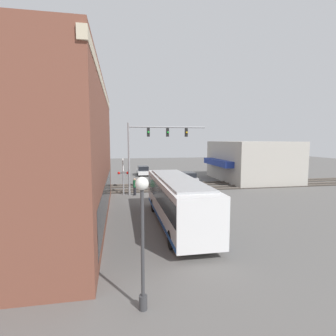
# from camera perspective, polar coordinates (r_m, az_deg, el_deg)

# --- Properties ---
(ground_plane) EXTENTS (120.00, 120.00, 0.00)m
(ground_plane) POSITION_cam_1_polar(r_m,az_deg,el_deg) (24.88, 5.04, -7.16)
(ground_plane) COLOR #605E5B
(brick_building) EXTENTS (19.40, 9.19, 9.68)m
(brick_building) POSITION_cam_1_polar(r_m,az_deg,el_deg) (19.58, -26.93, 2.95)
(brick_building) COLOR brown
(brick_building) RESTS_ON ground
(shop_building) EXTENTS (12.14, 10.13, 5.51)m
(shop_building) POSITION_cam_1_polar(r_m,az_deg,el_deg) (39.26, 17.54, 1.50)
(shop_building) COLOR #B2ADA3
(shop_building) RESTS_ON ground
(city_bus) EXTENTS (11.38, 2.59, 3.19)m
(city_bus) POSITION_cam_1_polar(r_m,az_deg,el_deg) (17.70, 1.96, -6.72)
(city_bus) COLOR white
(city_bus) RESTS_ON ground
(traffic_signal_gantry) EXTENTS (0.42, 8.17, 7.45)m
(traffic_signal_gantry) POSITION_cam_1_polar(r_m,az_deg,el_deg) (27.34, -3.43, 5.77)
(traffic_signal_gantry) COLOR gray
(traffic_signal_gantry) RESTS_ON ground
(crossing_signal) EXTENTS (1.41, 1.18, 3.81)m
(crossing_signal) POSITION_cam_1_polar(r_m,az_deg,el_deg) (27.58, -9.72, -1.07)
(crossing_signal) COLOR gray
(crossing_signal) RESTS_ON ground
(streetlamp) EXTENTS (0.44, 0.44, 4.52)m
(streetlamp) POSITION_cam_1_polar(r_m,az_deg,el_deg) (8.83, -5.59, -13.64)
(streetlamp) COLOR #38383A
(streetlamp) RESTS_ON ground
(rail_track_near) EXTENTS (2.60, 60.00, 0.15)m
(rail_track_near) POSITION_cam_1_polar(r_m,az_deg,el_deg) (30.57, 2.00, -4.60)
(rail_track_near) COLOR #332D28
(rail_track_near) RESTS_ON ground
(rail_track_far) EXTENTS (2.60, 60.00, 0.15)m
(rail_track_far) POSITION_cam_1_polar(r_m,az_deg,el_deg) (33.65, 0.82, -3.61)
(rail_track_far) COLOR #332D28
(rail_track_far) RESTS_ON ground
(parked_car_silver) EXTENTS (4.41, 1.82, 1.38)m
(parked_car_silver) POSITION_cam_1_polar(r_m,az_deg,el_deg) (35.72, 4.39, -2.06)
(parked_car_silver) COLOR #B7B7BC
(parked_car_silver) RESTS_ON ground
(parked_car_white) EXTENTS (4.34, 1.82, 1.52)m
(parked_car_white) POSITION_cam_1_polar(r_m,az_deg,el_deg) (42.84, -5.47, -0.64)
(parked_car_white) COLOR silver
(parked_car_white) RESTS_ON ground
(pedestrian_near_bus) EXTENTS (0.34, 0.34, 1.78)m
(pedestrian_near_bus) POSITION_cam_1_polar(r_m,az_deg,el_deg) (19.21, 7.71, -8.37)
(pedestrian_near_bus) COLOR black
(pedestrian_near_bus) RESTS_ON ground
(pedestrian_at_crossing) EXTENTS (0.34, 0.34, 1.78)m
(pedestrian_at_crossing) POSITION_cam_1_polar(r_m,az_deg,el_deg) (27.35, -7.26, -4.02)
(pedestrian_at_crossing) COLOR black
(pedestrian_at_crossing) RESTS_ON ground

